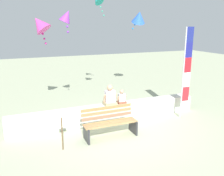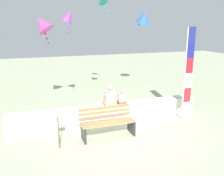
{
  "view_description": "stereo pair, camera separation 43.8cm",
  "coord_description": "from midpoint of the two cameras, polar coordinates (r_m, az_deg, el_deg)",
  "views": [
    {
      "loc": [
        -3.0,
        -6.53,
        3.3
      ],
      "look_at": [
        0.13,
        0.97,
        1.19
      ],
      "focal_mm": 38.81,
      "sensor_mm": 36.0,
      "label": 1
    },
    {
      "loc": [
        -2.59,
        -6.69,
        3.3
      ],
      "look_at": [
        0.13,
        0.97,
        1.19
      ],
      "focal_mm": 38.81,
      "sensor_mm": 36.0,
      "label": 2
    }
  ],
  "objects": [
    {
      "name": "park_bench",
      "position": [
        7.43,
        -2.27,
        -8.26
      ],
      "size": [
        1.66,
        0.62,
        0.88
      ],
      "color": "#A78453",
      "rests_on": "ground"
    },
    {
      "name": "seawall_ledge",
      "position": [
        8.62,
        -2.27,
        -5.86
      ],
      "size": [
        6.84,
        0.46,
        0.59
      ],
      "primitive_type": "cube",
      "color": "silver",
      "rests_on": "ground"
    },
    {
      "name": "person_adult",
      "position": [
        8.41,
        -2.0,
        -2.2
      ],
      "size": [
        0.48,
        0.35,
        0.73
      ],
      "color": "tan",
      "rests_on": "seawall_ledge"
    },
    {
      "name": "kite_magenta",
      "position": [
        9.38,
        -17.99,
        14.16
      ],
      "size": [
        0.99,
        0.92,
        1.15
      ],
      "color": "#DB3D9E"
    },
    {
      "name": "kite_purple",
      "position": [
        9.2,
        -12.09,
        16.17
      ],
      "size": [
        0.62,
        0.59,
        0.87
      ],
      "color": "purple"
    },
    {
      "name": "sign_post",
      "position": [
        6.73,
        -13.59,
        -8.89
      ],
      "size": [
        0.24,
        0.04,
        1.12
      ],
      "color": "brown",
      "rests_on": "ground"
    },
    {
      "name": "person_child",
      "position": [
        8.6,
        0.82,
        -2.42
      ],
      "size": [
        0.33,
        0.24,
        0.51
      ],
      "color": "brown",
      "rests_on": "seawall_ledge"
    },
    {
      "name": "ground_plane",
      "position": [
        7.9,
        0.26,
        -10.15
      ],
      "size": [
        40.0,
        40.0,
        0.0
      ],
      "primitive_type": "plane",
      "color": "#A9B18F"
    },
    {
      "name": "flag_banner",
      "position": [
        8.92,
        15.69,
        4.41
      ],
      "size": [
        0.34,
        0.05,
        3.26
      ],
      "color": "#B7B7BC",
      "rests_on": "ground"
    },
    {
      "name": "kite_blue",
      "position": [
        12.23,
        5.29,
        16.3
      ],
      "size": [
        0.79,
        0.92,
        0.96
      ],
      "color": "blue"
    }
  ]
}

